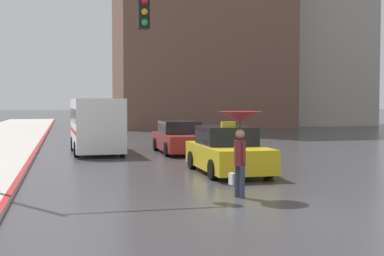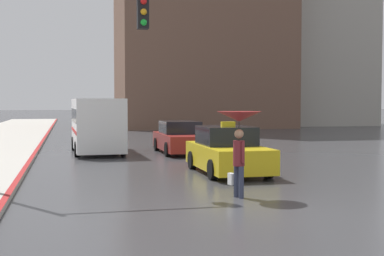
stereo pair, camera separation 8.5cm
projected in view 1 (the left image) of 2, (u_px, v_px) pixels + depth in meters
name	position (u px, v px, depth m)	size (l,w,h in m)	color
ground_plane	(252.00, 213.00, 10.87)	(300.00, 300.00, 0.00)	#38383A
taxi	(228.00, 152.00, 16.95)	(1.91, 4.20, 1.64)	gold
sedan_red	(180.00, 138.00, 23.69)	(1.91, 4.48, 1.41)	maroon
ambulance_van	(96.00, 123.00, 23.71)	(2.21, 5.43, 2.40)	white
pedestrian_with_umbrella	(240.00, 127.00, 12.53)	(1.05, 1.05, 2.04)	#2D3347
traffic_light	(58.00, 44.00, 12.93)	(3.93, 0.38, 5.19)	black
building_tower_far	(302.00, 7.00, 53.01)	(11.91, 8.93, 23.47)	#A39E93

